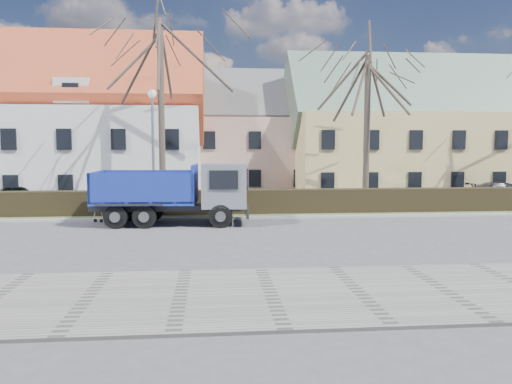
{
  "coord_description": "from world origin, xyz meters",
  "views": [
    {
      "loc": [
        0.77,
        -20.51,
        3.75
      ],
      "look_at": [
        2.83,
        2.19,
        1.6
      ],
      "focal_mm": 35.0,
      "sensor_mm": 36.0,
      "label": 1
    }
  ],
  "objects": [
    {
      "name": "building_white",
      "position": [
        -13.0,
        16.0,
        4.75
      ],
      "size": [
        26.8,
        10.8,
        9.5
      ],
      "primitive_type": null,
      "color": "silver",
      "rests_on": "ground"
    },
    {
      "name": "hedge",
      "position": [
        0.0,
        6.0,
        0.65
      ],
      "size": [
        60.0,
        0.9,
        1.3
      ],
      "primitive_type": "cube",
      "color": "black",
      "rests_on": "ground"
    },
    {
      "name": "streetlight",
      "position": [
        -2.34,
        7.0,
        3.4
      ],
      "size": [
        0.53,
        0.53,
        6.8
      ],
      "primitive_type": null,
      "color": "gray",
      "rests_on": "ground"
    },
    {
      "name": "building_yellow",
      "position": [
        16.0,
        17.0,
        4.25
      ],
      "size": [
        18.8,
        10.8,
        8.5
      ],
      "primitive_type": null,
      "color": "#D0B872",
      "rests_on": "ground"
    },
    {
      "name": "tree_2",
      "position": [
        10.0,
        8.5,
        5.5
      ],
      "size": [
        8.0,
        8.0,
        11.0
      ],
      "primitive_type": null,
      "color": "#42362D",
      "rests_on": "ground"
    },
    {
      "name": "tree_1",
      "position": [
        -2.0,
        8.5,
        6.33
      ],
      "size": [
        9.2,
        9.2,
        12.65
      ],
      "primitive_type": null,
      "color": "#42362D",
      "rests_on": "ground"
    },
    {
      "name": "curb_far",
      "position": [
        0.0,
        4.6,
        0.06
      ],
      "size": [
        80.0,
        0.3,
        0.12
      ],
      "primitive_type": "cube",
      "color": "#9F9B96",
      "rests_on": "ground"
    },
    {
      "name": "sidewalk_near",
      "position": [
        0.0,
        -8.5,
        0.04
      ],
      "size": [
        80.0,
        5.0,
        0.08
      ],
      "primitive_type": "cube",
      "color": "gray",
      "rests_on": "ground"
    },
    {
      "name": "building_pink",
      "position": [
        4.0,
        20.0,
        4.0
      ],
      "size": [
        10.8,
        8.8,
        8.0
      ],
      "primitive_type": null,
      "color": "tan",
      "rests_on": "ground"
    },
    {
      "name": "ground",
      "position": [
        0.0,
        0.0,
        0.0
      ],
      "size": [
        120.0,
        120.0,
        0.0
      ],
      "primitive_type": "plane",
      "color": "#48474A"
    },
    {
      "name": "cart_frame",
      "position": [
        -4.92,
        4.16,
        0.34
      ],
      "size": [
        0.85,
        0.63,
        0.69
      ],
      "primitive_type": null,
      "rotation": [
        0.0,
        0.0,
        -0.3
      ],
      "color": "silver",
      "rests_on": "ground"
    },
    {
      "name": "grass_strip",
      "position": [
        0.0,
        6.2,
        0.05
      ],
      "size": [
        80.0,
        3.0,
        0.1
      ],
      "primitive_type": "cube",
      "color": "#4B5A33",
      "rests_on": "ground"
    },
    {
      "name": "parked_car_a",
      "position": [
        -10.87,
        11.35,
        0.66
      ],
      "size": [
        3.97,
        1.74,
        1.33
      ],
      "primitive_type": "imported",
      "rotation": [
        0.0,
        0.0,
        1.53
      ],
      "color": "black",
      "rests_on": "ground"
    },
    {
      "name": "dump_truck",
      "position": [
        -1.32,
        3.21,
        1.5
      ],
      "size": [
        7.63,
        3.16,
        3.0
      ],
      "primitive_type": null,
      "rotation": [
        0.0,
        0.0,
        -0.05
      ],
      "color": "navy",
      "rests_on": "ground"
    },
    {
      "name": "parked_car_b",
      "position": [
        19.95,
        10.47,
        0.66
      ],
      "size": [
        4.6,
        1.94,
        1.32
      ],
      "primitive_type": "imported",
      "rotation": [
        0.0,
        0.0,
        1.55
      ],
      "color": "#2C2C31",
      "rests_on": "ground"
    }
  ]
}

